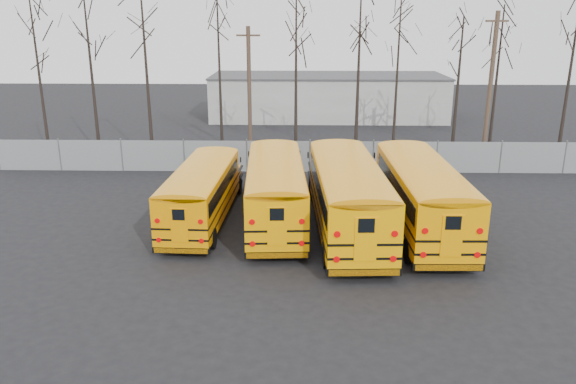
{
  "coord_description": "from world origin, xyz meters",
  "views": [
    {
      "loc": [
        -0.62,
        -22.57,
        9.53
      ],
      "look_at": [
        -1.18,
        2.59,
        1.6
      ],
      "focal_mm": 35.0,
      "sensor_mm": 36.0,
      "label": 1
    }
  ],
  "objects_px": {
    "bus_a": "(202,189)",
    "utility_pole_left": "(249,93)",
    "utility_pole_right": "(490,85)",
    "bus_d": "(421,190)",
    "bus_b": "(275,185)",
    "bus_c": "(347,190)"
  },
  "relations": [
    {
      "from": "bus_c",
      "to": "utility_pole_left",
      "type": "height_order",
      "value": "utility_pole_left"
    },
    {
      "from": "bus_d",
      "to": "utility_pole_left",
      "type": "bearing_deg",
      "value": 122.51
    },
    {
      "from": "bus_b",
      "to": "bus_d",
      "type": "xyz_separation_m",
      "value": [
        6.69,
        -0.82,
        0.08
      ]
    },
    {
      "from": "bus_b",
      "to": "utility_pole_left",
      "type": "xyz_separation_m",
      "value": [
        -2.29,
        12.68,
        2.71
      ]
    },
    {
      "from": "bus_b",
      "to": "utility_pole_left",
      "type": "relative_size",
      "value": 1.29
    },
    {
      "from": "bus_b",
      "to": "bus_a",
      "type": "bearing_deg",
      "value": 177.17
    },
    {
      "from": "bus_d",
      "to": "bus_b",
      "type": "bearing_deg",
      "value": 171.91
    },
    {
      "from": "bus_a",
      "to": "bus_c",
      "type": "bearing_deg",
      "value": -7.51
    },
    {
      "from": "bus_c",
      "to": "bus_d",
      "type": "distance_m",
      "value": 3.4
    },
    {
      "from": "bus_a",
      "to": "bus_b",
      "type": "xyz_separation_m",
      "value": [
        3.48,
        0.02,
        0.18
      ]
    },
    {
      "from": "bus_a",
      "to": "utility_pole_left",
      "type": "height_order",
      "value": "utility_pole_left"
    },
    {
      "from": "bus_a",
      "to": "utility_pole_right",
      "type": "distance_m",
      "value": 22.28
    },
    {
      "from": "bus_a",
      "to": "bus_b",
      "type": "bearing_deg",
      "value": 2.62
    },
    {
      "from": "bus_a",
      "to": "utility_pole_right",
      "type": "xyz_separation_m",
      "value": [
        17.52,
        13.34,
        3.39
      ]
    },
    {
      "from": "bus_b",
      "to": "bus_c",
      "type": "distance_m",
      "value": 3.52
    },
    {
      "from": "bus_c",
      "to": "utility_pole_left",
      "type": "xyz_separation_m",
      "value": [
        -5.6,
        13.87,
        2.58
      ]
    },
    {
      "from": "bus_d",
      "to": "utility_pole_left",
      "type": "distance_m",
      "value": 16.42
    },
    {
      "from": "utility_pole_right",
      "to": "bus_d",
      "type": "bearing_deg",
      "value": -136.67
    },
    {
      "from": "bus_a",
      "to": "bus_b",
      "type": "relative_size",
      "value": 0.9
    },
    {
      "from": "bus_b",
      "to": "bus_d",
      "type": "relative_size",
      "value": 0.97
    },
    {
      "from": "bus_a",
      "to": "bus_d",
      "type": "relative_size",
      "value": 0.87
    },
    {
      "from": "bus_a",
      "to": "utility_pole_left",
      "type": "bearing_deg",
      "value": 86.92
    }
  ]
}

